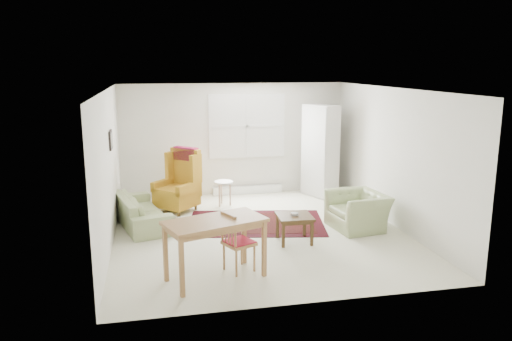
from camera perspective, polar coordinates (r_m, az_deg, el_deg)
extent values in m
cube|color=beige|center=(8.89, 0.40, -7.03)|extent=(5.00, 5.50, 0.01)
cube|color=white|center=(8.41, 0.42, 9.28)|extent=(5.00, 5.50, 0.01)
cube|color=silver|center=(11.23, -2.57, 3.56)|extent=(5.00, 0.04, 2.50)
cube|color=silver|center=(5.98, 6.01, -4.11)|extent=(5.00, 0.04, 2.50)
cube|color=silver|center=(8.41, -16.48, 0.18)|extent=(0.04, 5.50, 2.50)
cube|color=silver|center=(9.41, 15.47, 1.47)|extent=(0.04, 5.50, 2.50)
cube|color=white|center=(11.22, -1.05, 5.11)|extent=(1.72, 0.06, 1.42)
cube|color=white|center=(11.22, -1.04, 5.11)|extent=(1.60, 0.02, 1.30)
cube|color=silver|center=(11.43, -0.96, -2.21)|extent=(1.60, 0.12, 0.18)
cube|color=black|center=(8.83, -16.26, 3.39)|extent=(0.03, 0.42, 0.32)
cube|color=#A8844D|center=(8.83, -16.17, 3.39)|extent=(0.01, 0.34, 0.24)
imported|color=#95A46D|center=(9.42, -13.01, -3.82)|extent=(1.19, 2.01, 0.76)
imported|color=#95A46D|center=(9.17, 11.56, -4.13)|extent=(1.00, 1.11, 0.78)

